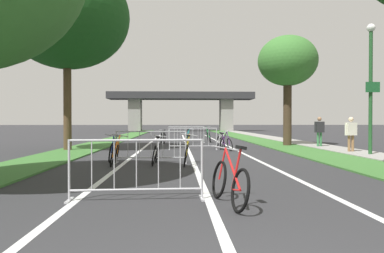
{
  "coord_description": "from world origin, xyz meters",
  "views": [
    {
      "loc": [
        -0.54,
        -2.0,
        1.35
      ],
      "look_at": [
        0.28,
        17.9,
        1.08
      ],
      "focal_mm": 33.95,
      "sensor_mm": 36.0,
      "label": 1
    }
  ],
  "objects_px": {
    "bicycle_black_1": "(163,138)",
    "lamppost_with_sign": "(371,77)",
    "crowd_barrier_second": "(151,147)",
    "bicycle_green_6": "(209,136)",
    "tree_right_cypress_far": "(288,62)",
    "bicycle_white_3": "(220,142)",
    "bicycle_blue_8": "(114,151)",
    "crowd_barrier_fourth": "(186,135)",
    "bicycle_orange_0": "(115,154)",
    "bicycle_yellow_2": "(186,153)",
    "crowd_barrier_third": "(193,139)",
    "bicycle_teal_5": "(187,138)",
    "pedestrian_in_red_jacket": "(351,131)",
    "crowd_barrier_nearest": "(136,170)",
    "pedestrian_waiting": "(319,129)",
    "bicycle_red_7": "(229,182)",
    "bicycle_silver_4": "(156,153)",
    "bicycle_purple_9": "(226,143)",
    "tree_left_pine_far": "(67,16)"
  },
  "relations": [
    {
      "from": "bicycle_black_1",
      "to": "bicycle_white_3",
      "type": "bearing_deg",
      "value": -69.08
    },
    {
      "from": "crowd_barrier_second",
      "to": "bicycle_red_7",
      "type": "height_order",
      "value": "crowd_barrier_second"
    },
    {
      "from": "bicycle_teal_5",
      "to": "pedestrian_waiting",
      "type": "xyz_separation_m",
      "value": [
        6.75,
        -4.11,
        0.62
      ]
    },
    {
      "from": "bicycle_black_1",
      "to": "pedestrian_in_red_jacket",
      "type": "bearing_deg",
      "value": -53.51
    },
    {
      "from": "crowd_barrier_nearest",
      "to": "crowd_barrier_fourth",
      "type": "bearing_deg",
      "value": 85.63
    },
    {
      "from": "tree_right_cypress_far",
      "to": "bicycle_white_3",
      "type": "distance_m",
      "value": 6.19
    },
    {
      "from": "crowd_barrier_second",
      "to": "bicycle_green_6",
      "type": "bearing_deg",
      "value": 76.07
    },
    {
      "from": "lamppost_with_sign",
      "to": "bicycle_black_1",
      "type": "distance_m",
      "value": 12.32
    },
    {
      "from": "tree_right_cypress_far",
      "to": "bicycle_yellow_2",
      "type": "bearing_deg",
      "value": -124.41
    },
    {
      "from": "bicycle_blue_8",
      "to": "tree_right_cypress_far",
      "type": "bearing_deg",
      "value": -139.21
    },
    {
      "from": "bicycle_black_1",
      "to": "bicycle_silver_4",
      "type": "xyz_separation_m",
      "value": [
        0.22,
        -11.01,
        0.01
      ]
    },
    {
      "from": "crowd_barrier_nearest",
      "to": "crowd_barrier_third",
      "type": "xyz_separation_m",
      "value": [
        1.46,
        11.14,
        0.0
      ]
    },
    {
      "from": "crowd_barrier_fourth",
      "to": "pedestrian_in_red_jacket",
      "type": "bearing_deg",
      "value": -48.79
    },
    {
      "from": "bicycle_blue_8",
      "to": "crowd_barrier_second",
      "type": "bearing_deg",
      "value": 155.61
    },
    {
      "from": "bicycle_white_3",
      "to": "bicycle_blue_8",
      "type": "xyz_separation_m",
      "value": [
        -4.26,
        -5.48,
        0.02
      ]
    },
    {
      "from": "crowd_barrier_fourth",
      "to": "bicycle_purple_9",
      "type": "xyz_separation_m",
      "value": [
        1.7,
        -6.07,
        -0.17
      ]
    },
    {
      "from": "crowd_barrier_nearest",
      "to": "bicycle_green_6",
      "type": "xyz_separation_m",
      "value": [
        2.74,
        17.22,
        -0.13
      ]
    },
    {
      "from": "bicycle_purple_9",
      "to": "tree_right_cypress_far",
      "type": "bearing_deg",
      "value": -156.24
    },
    {
      "from": "bicycle_orange_0",
      "to": "bicycle_teal_5",
      "type": "height_order",
      "value": "same"
    },
    {
      "from": "crowd_barrier_fourth",
      "to": "crowd_barrier_third",
      "type": "bearing_deg",
      "value": -88.12
    },
    {
      "from": "lamppost_with_sign",
      "to": "crowd_barrier_second",
      "type": "height_order",
      "value": "lamppost_with_sign"
    },
    {
      "from": "tree_right_cypress_far",
      "to": "bicycle_black_1",
      "type": "bearing_deg",
      "value": 159.48
    },
    {
      "from": "bicycle_green_6",
      "to": "bicycle_black_1",
      "type": "bearing_deg",
      "value": -162.18
    },
    {
      "from": "bicycle_white_3",
      "to": "bicycle_purple_9",
      "type": "relative_size",
      "value": 1.11
    },
    {
      "from": "bicycle_black_1",
      "to": "lamppost_with_sign",
      "type": "bearing_deg",
      "value": -57.6
    },
    {
      "from": "bicycle_red_7",
      "to": "crowd_barrier_nearest",
      "type": "bearing_deg",
      "value": 154.08
    },
    {
      "from": "bicycle_blue_8",
      "to": "bicycle_teal_5",
      "type": "bearing_deg",
      "value": -106.48
    },
    {
      "from": "bicycle_yellow_2",
      "to": "bicycle_silver_4",
      "type": "xyz_separation_m",
      "value": [
        -0.95,
        0.08,
        -0.01
      ]
    },
    {
      "from": "crowd_barrier_fourth",
      "to": "bicycle_black_1",
      "type": "bearing_deg",
      "value": -160.47
    },
    {
      "from": "bicycle_white_3",
      "to": "pedestrian_waiting",
      "type": "bearing_deg",
      "value": -177.97
    },
    {
      "from": "tree_right_cypress_far",
      "to": "crowd_barrier_third",
      "type": "xyz_separation_m",
      "value": [
        -5.34,
        -2.44,
        -4.13
      ]
    },
    {
      "from": "bicycle_teal_5",
      "to": "bicycle_red_7",
      "type": "relative_size",
      "value": 0.91
    },
    {
      "from": "bicycle_teal_5",
      "to": "bicycle_blue_8",
      "type": "bearing_deg",
      "value": -96.73
    },
    {
      "from": "crowd_barrier_fourth",
      "to": "bicycle_orange_0",
      "type": "bearing_deg",
      "value": -102.11
    },
    {
      "from": "tree_left_pine_far",
      "to": "pedestrian_in_red_jacket",
      "type": "bearing_deg",
      "value": -8.66
    },
    {
      "from": "crowd_barrier_nearest",
      "to": "pedestrian_waiting",
      "type": "bearing_deg",
      "value": 56.58
    },
    {
      "from": "tree_right_cypress_far",
      "to": "crowd_barrier_nearest",
      "type": "xyz_separation_m",
      "value": [
        -6.8,
        -13.58,
        -4.13
      ]
    },
    {
      "from": "crowd_barrier_third",
      "to": "bicycle_teal_5",
      "type": "xyz_separation_m",
      "value": [
        -0.14,
        5.19,
        -0.16
      ]
    },
    {
      "from": "crowd_barrier_fourth",
      "to": "pedestrian_waiting",
      "type": "bearing_deg",
      "value": -33.47
    },
    {
      "from": "pedestrian_waiting",
      "to": "bicycle_purple_9",
      "type": "bearing_deg",
      "value": -173.68
    },
    {
      "from": "crowd_barrier_third",
      "to": "crowd_barrier_fourth",
      "type": "height_order",
      "value": "same"
    },
    {
      "from": "lamppost_with_sign",
      "to": "bicycle_green_6",
      "type": "bearing_deg",
      "value": 119.93
    },
    {
      "from": "tree_left_pine_far",
      "to": "bicycle_silver_4",
      "type": "distance_m",
      "value": 9.25
    },
    {
      "from": "crowd_barrier_third",
      "to": "bicycle_green_6",
      "type": "xyz_separation_m",
      "value": [
        1.28,
        6.08,
        -0.13
      ]
    },
    {
      "from": "tree_left_pine_far",
      "to": "bicycle_black_1",
      "type": "relative_size",
      "value": 5.28
    },
    {
      "from": "bicycle_green_6",
      "to": "bicycle_blue_8",
      "type": "distance_m",
      "value": 11.86
    },
    {
      "from": "bicycle_green_6",
      "to": "pedestrian_in_red_jacket",
      "type": "bearing_deg",
      "value": -58.72
    },
    {
      "from": "crowd_barrier_nearest",
      "to": "bicycle_purple_9",
      "type": "relative_size",
      "value": 1.5
    },
    {
      "from": "bicycle_silver_4",
      "to": "bicycle_black_1",
      "type": "bearing_deg",
      "value": 94.08
    },
    {
      "from": "bicycle_teal_5",
      "to": "lamppost_with_sign",
      "type": "bearing_deg",
      "value": -42.96
    }
  ]
}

